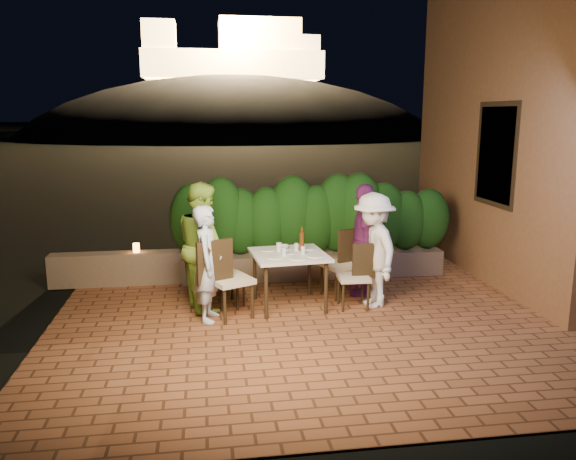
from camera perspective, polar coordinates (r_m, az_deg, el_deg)
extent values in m
plane|color=black|center=(7.04, 4.64, -10.11)|extent=(400.00, 400.00, 0.00)
cube|color=brown|center=(7.51, 3.76, -9.11)|extent=(7.00, 6.00, 0.15)
cube|color=brown|center=(9.80, 23.39, 10.22)|extent=(1.60, 5.00, 5.00)
cube|color=black|center=(8.99, 20.54, 7.20)|extent=(0.08, 1.00, 1.40)
cube|color=black|center=(8.99, 20.48, 7.20)|extent=(0.06, 1.15, 1.55)
cube|color=brown|center=(9.14, 2.64, -3.47)|extent=(4.20, 0.55, 0.40)
cube|color=brown|center=(9.06, -16.36, -3.76)|extent=(2.20, 0.30, 0.50)
ellipsoid|color=black|center=(66.78, -5.40, 5.96)|extent=(52.00, 40.00, 22.00)
cylinder|color=white|center=(7.33, -1.38, -2.80)|extent=(0.20, 0.20, 0.01)
cylinder|color=white|center=(7.74, -2.12, -2.03)|extent=(0.20, 0.20, 0.01)
cylinder|color=white|center=(7.41, 2.77, -2.65)|extent=(0.21, 0.21, 0.01)
cylinder|color=white|center=(7.82, 2.04, -1.88)|extent=(0.21, 0.21, 0.01)
cylinder|color=white|center=(7.57, -0.11, -2.33)|extent=(0.21, 0.21, 0.01)
cylinder|color=white|center=(7.28, 1.04, -2.90)|extent=(0.22, 0.22, 0.01)
cylinder|color=silver|center=(7.42, -0.40, -2.23)|extent=(0.06, 0.06, 0.11)
cylinder|color=silver|center=(7.67, -0.92, -1.73)|extent=(0.07, 0.07, 0.12)
cylinder|color=silver|center=(7.51, 1.55, -2.07)|extent=(0.06, 0.06, 0.11)
cylinder|color=silver|center=(7.70, 0.86, -1.73)|extent=(0.06, 0.06, 0.10)
imported|color=white|center=(7.82, -0.58, -1.74)|extent=(0.20, 0.20, 0.05)
imported|color=silver|center=(7.15, -8.12, -3.40)|extent=(0.44, 0.59, 1.49)
imported|color=#8EC13C|center=(7.61, -8.56, -1.59)|extent=(0.85, 0.98, 1.72)
imported|color=white|center=(7.68, 8.66, -2.05)|extent=(0.73, 1.09, 1.57)
imported|color=#71256B|center=(8.18, 7.73, -0.96)|extent=(0.61, 1.02, 1.63)
cylinder|color=orange|center=(8.96, -15.16, -1.76)|extent=(0.10, 0.10, 0.14)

